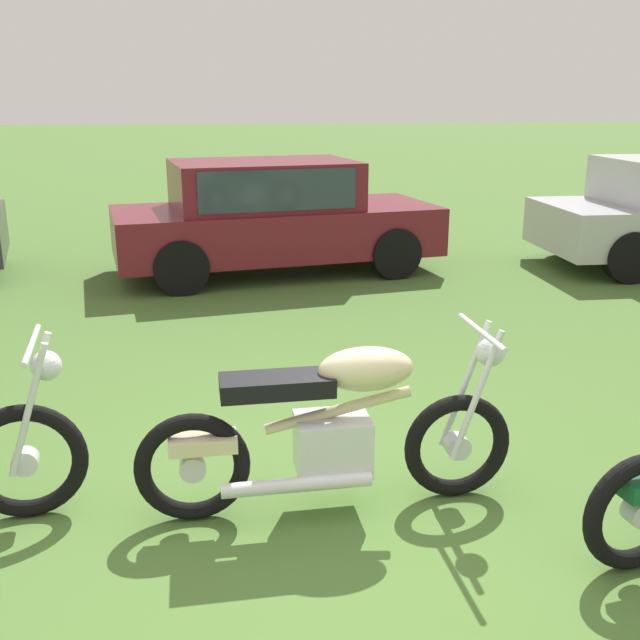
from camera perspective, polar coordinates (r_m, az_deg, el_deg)
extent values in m
plane|color=#476B2D|center=(4.05, -0.03, -16.28)|extent=(120.00, 120.00, 0.00)
torus|color=black|center=(4.36, -21.62, -10.02)|extent=(0.66, 0.17, 0.66)
cylinder|color=silver|center=(4.36, -21.62, -10.02)|extent=(0.15, 0.12, 0.14)
cylinder|color=silver|center=(4.31, -21.15, -5.56)|extent=(0.27, 0.07, 0.73)
cylinder|color=silver|center=(4.14, -21.42, -6.48)|extent=(0.27, 0.07, 0.73)
cylinder|color=silver|center=(4.11, -21.21, -1.77)|extent=(0.11, 0.64, 0.03)
sphere|color=silver|center=(4.14, -20.21, -3.30)|extent=(0.18, 0.18, 0.16)
torus|color=black|center=(4.34, 10.45, -9.44)|extent=(0.62, 0.12, 0.62)
torus|color=black|center=(4.10, -9.71, -11.04)|extent=(0.62, 0.12, 0.62)
cylinder|color=silver|center=(4.34, 10.45, -9.44)|extent=(0.14, 0.11, 0.14)
cylinder|color=silver|center=(4.10, -9.71, -11.04)|extent=(0.14, 0.11, 0.14)
cylinder|color=silver|center=(4.30, 11.03, -4.83)|extent=(0.27, 0.05, 0.74)
cylinder|color=silver|center=(4.15, 11.90, -5.72)|extent=(0.27, 0.05, 0.74)
cube|color=silver|center=(4.13, 0.96, -9.47)|extent=(0.41, 0.32, 0.32)
cylinder|color=beige|center=(4.05, 1.40, -6.90)|extent=(0.81, 0.10, 0.23)
ellipsoid|color=beige|center=(4.00, 3.53, -3.75)|extent=(0.53, 0.28, 0.24)
cube|color=black|center=(3.94, -3.32, -4.99)|extent=(0.61, 0.27, 0.10)
cube|color=beige|center=(4.04, -8.95, -9.24)|extent=(0.37, 0.20, 0.08)
cylinder|color=silver|center=(4.13, 12.24, -0.90)|extent=(0.06, 0.64, 0.03)
sphere|color=silver|center=(4.19, 12.90, -2.42)|extent=(0.17, 0.17, 0.16)
cylinder|color=silver|center=(4.02, -1.76, -12.49)|extent=(0.80, 0.12, 0.08)
torus|color=black|center=(3.97, 23.19, -13.33)|extent=(0.61, 0.19, 0.61)
cylinder|color=silver|center=(3.97, 23.19, -13.33)|extent=(0.16, 0.12, 0.14)
cube|color=maroon|center=(9.67, -3.39, 6.89)|extent=(4.30, 2.40, 0.60)
cube|color=maroon|center=(9.56, -4.33, 10.26)|extent=(2.47, 1.91, 0.60)
cube|color=#2D3842|center=(9.55, -4.34, 10.38)|extent=(2.15, 1.88, 0.48)
cylinder|color=black|center=(10.84, 2.47, 6.74)|extent=(0.67, 0.33, 0.64)
cylinder|color=black|center=(9.40, 5.75, 5.11)|extent=(0.67, 0.33, 0.64)
cylinder|color=black|center=(10.26, -11.72, 5.83)|extent=(0.67, 0.33, 0.64)
cylinder|color=black|center=(8.72, -10.60, 3.99)|extent=(0.67, 0.33, 0.64)
cylinder|color=black|center=(11.28, 18.66, 6.27)|extent=(0.64, 0.22, 0.64)
cylinder|color=black|center=(9.87, 22.60, 4.47)|extent=(0.64, 0.22, 0.64)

